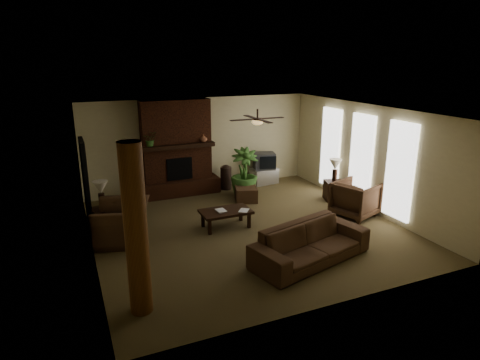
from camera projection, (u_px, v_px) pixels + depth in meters
name	position (u px, v px, depth m)	size (l,w,h in m)	color
room_shell	(247.00, 172.00, 9.59)	(7.00, 7.00, 7.00)	brown
fireplace	(177.00, 156.00, 12.19)	(2.40, 0.70, 2.80)	#482213
windows	(361.00, 158.00, 11.09)	(0.08, 3.65, 2.35)	white
log_column	(136.00, 231.00, 6.36)	(0.36, 0.36, 2.80)	brown
doorway	(86.00, 183.00, 9.97)	(0.10, 1.00, 2.10)	black
ceiling_fan	(257.00, 121.00, 9.68)	(1.35, 1.35, 0.37)	black
sofa	(311.00, 238.00, 8.28)	(2.55, 0.75, 1.00)	#49311F
armchair_left	(122.00, 216.00, 9.18)	(1.31, 0.85, 1.15)	#49311F
armchair_right	(356.00, 197.00, 10.62)	(0.98, 0.92, 1.01)	#49311F
coffee_table	(226.00, 213.00, 9.94)	(1.20, 0.70, 0.43)	black
ottoman	(246.00, 194.00, 11.82)	(0.60, 0.60, 0.40)	#49311F
tv_stand	(264.00, 176.00, 13.44)	(0.85, 0.50, 0.50)	#BCBCBE
tv	(264.00, 161.00, 13.26)	(0.75, 0.67, 0.52)	#3A3A3C
floor_vase	(226.00, 175.00, 12.83)	(0.34, 0.34, 0.77)	#31211B
floor_plant	(244.00, 183.00, 12.23)	(0.79, 1.42, 0.79)	#375F26
side_table_left	(104.00, 219.00, 9.81)	(0.50, 0.50, 0.55)	black
lamp_left	(101.00, 189.00, 9.65)	(0.45, 0.45, 0.65)	black
side_table_right	(334.00, 190.00, 11.90)	(0.50, 0.50, 0.55)	black
lamp_right	(335.00, 166.00, 11.69)	(0.36, 0.36, 0.65)	black
mantel_plant	(150.00, 140.00, 11.54)	(0.38, 0.42, 0.33)	#375F26
mantel_vase	(203.00, 138.00, 12.12)	(0.22, 0.23, 0.22)	#985B3C
book_a	(217.00, 206.00, 9.79)	(0.22, 0.03, 0.29)	#999999
book_b	(240.00, 205.00, 9.87)	(0.21, 0.02, 0.29)	#999999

